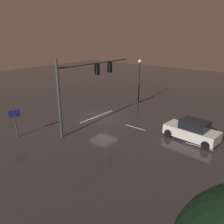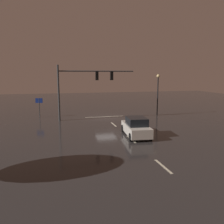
# 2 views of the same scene
# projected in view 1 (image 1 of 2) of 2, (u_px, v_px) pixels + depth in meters

# --- Properties ---
(ground_plane) EXTENTS (80.00, 80.00, 0.00)m
(ground_plane) POSITION_uv_depth(u_px,v_px,m) (103.00, 118.00, 23.83)
(ground_plane) COLOR #2D2B2B
(traffic_signal_assembly) EXTENTS (9.18, 0.47, 6.49)m
(traffic_signal_assembly) POSITION_uv_depth(u_px,v_px,m) (85.00, 79.00, 20.17)
(traffic_signal_assembly) COLOR #383A3D
(traffic_signal_assembly) RESTS_ON ground_plane
(lane_dash_far) EXTENTS (0.16, 2.20, 0.01)m
(lane_dash_far) POSITION_uv_depth(u_px,v_px,m) (135.00, 127.00, 21.43)
(lane_dash_far) COLOR beige
(lane_dash_far) RESTS_ON ground_plane
(lane_dash_mid) EXTENTS (0.16, 2.20, 0.01)m
(lane_dash_mid) POSITION_uv_depth(u_px,v_px,m) (199.00, 146.00, 17.83)
(lane_dash_mid) COLOR beige
(lane_dash_mid) RESTS_ON ground_plane
(stop_bar) EXTENTS (5.00, 0.16, 0.01)m
(stop_bar) POSITION_uv_depth(u_px,v_px,m) (97.00, 116.00, 24.31)
(stop_bar) COLOR beige
(stop_bar) RESTS_ON ground_plane
(car_approaching) EXTENTS (2.24, 4.49, 1.70)m
(car_approaching) POSITION_uv_depth(u_px,v_px,m) (192.00, 131.00, 18.70)
(car_approaching) COLOR silver
(car_approaching) RESTS_ON ground_plane
(street_lamp_left_kerb) EXTENTS (0.44, 0.44, 5.41)m
(street_lamp_left_kerb) POSITION_uv_depth(u_px,v_px,m) (139.00, 73.00, 27.92)
(street_lamp_left_kerb) COLOR black
(street_lamp_left_kerb) RESTS_ON ground_plane
(route_sign) EXTENTS (0.88, 0.31, 2.48)m
(route_sign) POSITION_uv_depth(u_px,v_px,m) (15.00, 117.00, 18.80)
(route_sign) COLOR #383A3D
(route_sign) RESTS_ON ground_plane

